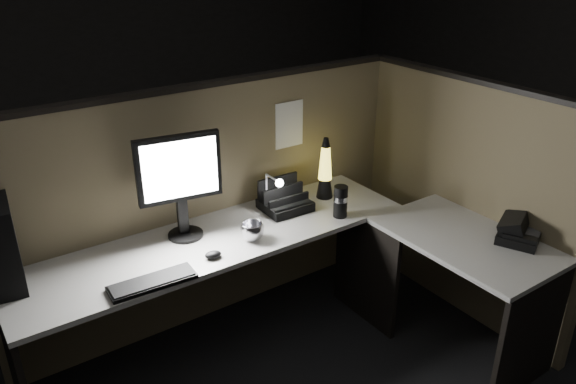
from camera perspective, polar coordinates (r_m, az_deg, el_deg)
room_shell at (r=2.44m, az=1.65°, el=8.99°), size 6.00×6.00×6.00m
partition_back at (r=3.50m, az=-7.56°, el=-1.45°), size 2.66×0.06×1.50m
partition_right at (r=3.71m, az=17.34°, el=-0.87°), size 0.06×1.66×1.50m
desk at (r=3.16m, az=1.33°, el=-7.87°), size 2.60×1.60×0.73m
monitor at (r=3.09m, az=-10.94°, el=1.53°), size 0.46×0.20×0.60m
keyboard at (r=2.84m, az=-13.61°, el=-8.90°), size 0.43×0.16×0.02m
mouse at (r=3.00m, az=-7.62°, el=-6.33°), size 0.10×0.08×0.03m
clip_lamp at (r=3.38m, az=-1.54°, el=0.08°), size 0.05×0.19×0.25m
organizer at (r=3.47m, az=-0.39°, el=-0.96°), size 0.29×0.26×0.21m
lava_lamp at (r=3.58m, az=3.79°, el=1.95°), size 0.11×0.11×0.40m
travel_mug at (r=3.37m, az=5.35°, el=-0.97°), size 0.09×0.09×0.20m
steel_mug at (r=3.13m, az=-3.64°, el=-4.02°), size 0.15×0.15×0.10m
figurine at (r=3.63m, az=0.94°, el=0.31°), size 0.06×0.06×0.06m
pinned_paper at (r=3.57m, az=0.13°, el=6.86°), size 0.21×0.00×0.30m
desk_phone at (r=3.37m, az=22.24°, el=-3.66°), size 0.31×0.30×0.15m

